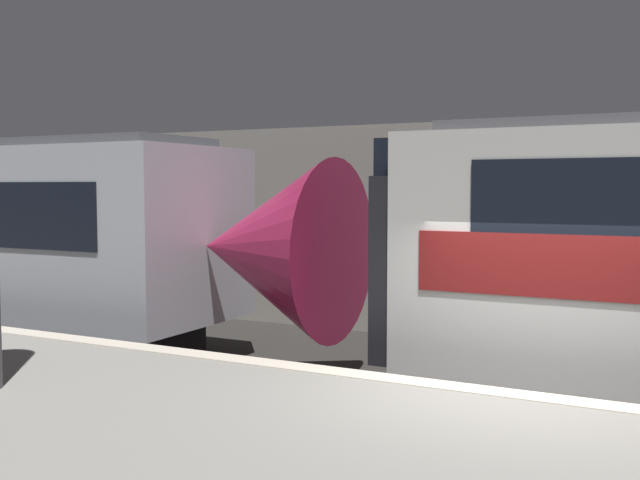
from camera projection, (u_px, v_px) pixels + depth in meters
station_rear_barrier at (605, 236)px, 12.78m from camera, size 50.00×0.15×4.09m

